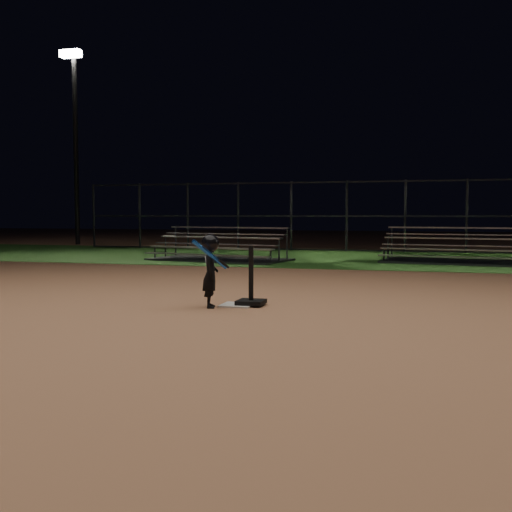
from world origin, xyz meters
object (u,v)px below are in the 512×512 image
Objects in this scene: home_plate at (237,305)px; bleacher_left at (219,254)px; light_pole_left at (75,130)px; child_batter at (210,269)px; batting_tee at (251,293)px; bleacher_right at (458,256)px.

bleacher_left is at bearing 110.81° from home_plate.
home_plate is 19.79m from light_pole_left.
light_pole_left is at bearing 17.50° from child_batter.
light_pole_left is at bearing 129.31° from batting_tee.
bleacher_right is at bearing -21.76° from light_pole_left.
home_plate is at bearing -70.80° from child_batter.
light_pole_left is (-9.01, 7.08, 4.75)m from bleacher_left.
child_batter reaches higher than home_plate.
bleacher_right is (3.30, 8.70, 0.02)m from batting_tee.
home_plate is 8.42m from bleacher_left.
light_pole_left is at bearing 166.70° from bleacher_right.
home_plate is at bearing -162.75° from batting_tee.
batting_tee is 0.81× the size of child_batter.
home_plate is 0.68m from child_batter.
home_plate is 0.44× the size of child_batter.
home_plate is 0.11× the size of bleacher_left.
bleacher_right is at bearing -42.93° from child_batter.
light_pole_left is (-12.19, 14.89, 4.76)m from batting_tee.
home_plate is 0.05× the size of light_pole_left.
light_pole_left reaches higher than child_batter.
home_plate is at bearing -51.23° from light_pole_left.
bleacher_left is (-3.18, 7.81, 0.01)m from batting_tee.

